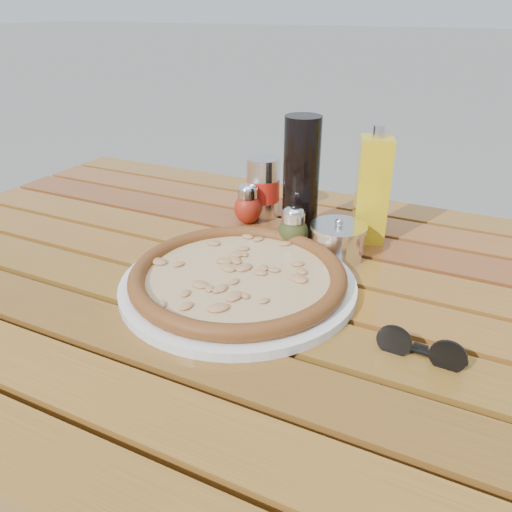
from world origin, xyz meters
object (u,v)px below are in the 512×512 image
at_px(plate, 238,284).
at_px(sunglasses, 421,349).
at_px(parmesan_tin, 338,241).
at_px(oregano_shaker, 293,229).
at_px(soda_can, 263,188).
at_px(pizza, 238,275).
at_px(dark_bottle, 301,177).
at_px(olive_oil_cruet, 372,190).
at_px(pepper_shaker, 248,204).
at_px(table, 251,317).

height_order(plate, sunglasses, sunglasses).
bearing_deg(parmesan_tin, oregano_shaker, -176.02).
distance_m(plate, soda_can, 0.31).
distance_m(pizza, dark_bottle, 0.25).
distance_m(soda_can, olive_oil_cruet, 0.23).
distance_m(pepper_shaker, oregano_shaker, 0.15).
bearing_deg(sunglasses, soda_can, 140.02).
xyz_separation_m(plate, parmesan_tin, (0.10, 0.17, 0.02)).
relative_size(oregano_shaker, parmesan_tin, 0.71).
relative_size(dark_bottle, parmesan_tin, 1.90).
height_order(pepper_shaker, olive_oil_cruet, olive_oil_cruet).
bearing_deg(pizza, table, 86.13).
bearing_deg(plate, pizza, 0.00).
height_order(pepper_shaker, parmesan_tin, pepper_shaker).
bearing_deg(olive_oil_cruet, parmesan_tin, -106.90).
bearing_deg(olive_oil_cruet, table, -119.60).
relative_size(oregano_shaker, sunglasses, 0.74).
bearing_deg(pizza, olive_oil_cruet, 63.54).
bearing_deg(dark_bottle, plate, -91.69).
height_order(table, soda_can, soda_can).
height_order(pizza, oregano_shaker, oregano_shaker).
xyz_separation_m(plate, dark_bottle, (0.01, 0.23, 0.10)).
distance_m(pizza, soda_can, 0.30).
bearing_deg(oregano_shaker, dark_bottle, 102.48).
xyz_separation_m(pizza, olive_oil_cruet, (0.13, 0.26, 0.07)).
bearing_deg(pepper_shaker, table, -62.06).
xyz_separation_m(pizza, dark_bottle, (0.01, 0.23, 0.09)).
distance_m(plate, olive_oil_cruet, 0.31).
xyz_separation_m(soda_can, sunglasses, (0.37, -0.34, -0.04)).
bearing_deg(table, oregano_shaker, 81.14).
relative_size(plate, parmesan_tin, 3.11).
xyz_separation_m(pizza, sunglasses, (0.28, -0.05, -0.01)).
relative_size(plate, sunglasses, 3.26).
height_order(plate, pizza, pizza).
bearing_deg(parmesan_tin, table, -126.98).
bearing_deg(table, dark_bottle, 88.71).
height_order(dark_bottle, parmesan_tin, dark_bottle).
xyz_separation_m(pepper_shaker, dark_bottle, (0.11, -0.00, 0.07)).
height_order(soda_can, sunglasses, soda_can).
height_order(oregano_shaker, sunglasses, oregano_shaker).
bearing_deg(oregano_shaker, sunglasses, -40.27).
bearing_deg(plate, parmesan_tin, 58.87).
height_order(soda_can, olive_oil_cruet, olive_oil_cruet).
bearing_deg(sunglasses, pepper_shaker, 145.18).
relative_size(pepper_shaker, olive_oil_cruet, 0.39).
bearing_deg(pizza, plate, 0.00).
bearing_deg(olive_oil_cruet, pepper_shaker, -173.64).
bearing_deg(soda_can, table, -68.86).
bearing_deg(pizza, soda_can, 108.17).
xyz_separation_m(oregano_shaker, dark_bottle, (-0.02, 0.07, 0.07)).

